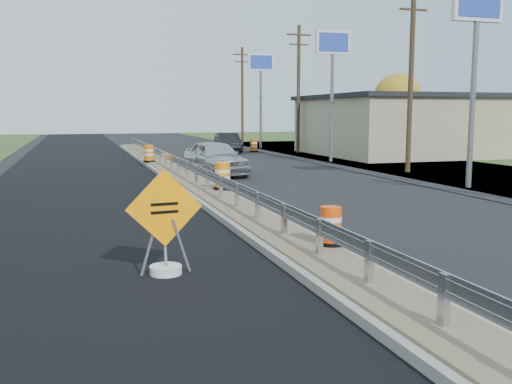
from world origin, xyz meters
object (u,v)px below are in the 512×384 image
object	(u,v)px
barrel_median_near	(331,227)
barrel_median_far	(149,154)
caution_sign	(165,248)
car_silver	(215,158)
car_dark_mid	(228,143)
barrel_shoulder_far	(254,146)
barrel_median_mid	(223,177)

from	to	relation	value
barrel_median_near	barrel_median_far	bearing A→B (deg)	92.86
caution_sign	barrel_median_near	distance (m)	3.57
car_silver	car_dark_mid	distance (m)	16.07
barrel_median_far	barrel_shoulder_far	bearing A→B (deg)	45.95
barrel_median_near	car_dark_mid	xyz separation A→B (m)	(6.09, 31.61, 0.12)
barrel_shoulder_far	car_dark_mid	distance (m)	2.08
car_silver	barrel_median_near	bearing A→B (deg)	-102.91
barrel_median_far	barrel_shoulder_far	xyz separation A→B (m)	(9.26, 9.57, -0.22)
barrel_median_near	car_silver	xyz separation A→B (m)	(1.41, 16.24, 0.22)
car_dark_mid	caution_sign	bearing A→B (deg)	-101.79
caution_sign	barrel_median_far	xyz separation A→B (m)	(2.45, 22.38, 0.19)
barrel_median_near	barrel_median_mid	size ratio (longest dim) A/B	0.83
barrel_median_far	car_dark_mid	world-z (taller)	car_dark_mid
car_dark_mid	barrel_median_mid	bearing A→B (deg)	-100.27
barrel_median_far	car_silver	xyz separation A→B (m)	(2.51, -5.74, 0.15)
barrel_shoulder_far	barrel_median_near	bearing A→B (deg)	-104.49
caution_sign	barrel_median_mid	distance (m)	10.30
barrel_median_mid	barrel_median_far	size ratio (longest dim) A/B	1.02
caution_sign	barrel_shoulder_far	world-z (taller)	caution_sign
caution_sign	car_dark_mid	world-z (taller)	caution_sign
caution_sign	car_silver	distance (m)	17.37
barrel_shoulder_far	barrel_median_far	bearing A→B (deg)	-134.05
barrel_median_far	car_dark_mid	distance (m)	12.02
barrel_median_mid	car_dark_mid	world-z (taller)	car_dark_mid
caution_sign	car_silver	xyz separation A→B (m)	(4.96, 16.64, 0.34)
barrel_median_far	car_silver	bearing A→B (deg)	-66.42
caution_sign	barrel_median_mid	size ratio (longest dim) A/B	2.02
barrel_median_near	car_silver	bearing A→B (deg)	85.05
caution_sign	barrel_shoulder_far	bearing A→B (deg)	64.48
barrel_median_far	barrel_shoulder_far	world-z (taller)	barrel_median_far
caution_sign	barrel_shoulder_far	distance (m)	34.03
barrel_median_mid	barrel_median_far	xyz separation A→B (m)	(-1.10, 12.72, -0.01)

